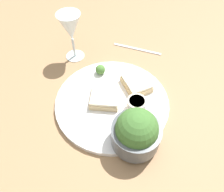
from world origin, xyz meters
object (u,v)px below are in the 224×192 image
object	(u,v)px
wine_glass	(71,29)
fork	(137,49)
salad_bowl	(136,132)
sauce_ramekin	(136,104)
cheese_toast_far	(136,83)
cheese_toast_near	(105,96)

from	to	relation	value
wine_glass	fork	size ratio (longest dim) A/B	0.93
salad_bowl	sauce_ramekin	distance (m)	0.09
cheese_toast_far	fork	xyz separation A→B (m)	(0.18, 0.02, -0.02)
sauce_ramekin	cheese_toast_far	distance (m)	0.08
cheese_toast_near	fork	distance (m)	0.25
salad_bowl	fork	xyz separation A→B (m)	(0.35, 0.04, -0.05)
sauce_ramekin	cheese_toast_near	bearing A→B (deg)	78.66
sauce_ramekin	cheese_toast_far	world-z (taller)	sauce_ramekin
cheese_toast_far	wine_glass	distance (m)	0.25
sauce_ramekin	cheese_toast_near	xyz separation A→B (m)	(0.02, 0.09, -0.01)
wine_glass	fork	world-z (taller)	wine_glass
fork	salad_bowl	bearing A→B (deg)	-173.78
cheese_toast_near	fork	size ratio (longest dim) A/B	0.53
cheese_toast_far	cheese_toast_near	bearing A→B (deg)	128.45
salad_bowl	wine_glass	distance (m)	0.37
wine_glass	salad_bowl	bearing A→B (deg)	-139.26
salad_bowl	sauce_ramekin	bearing A→B (deg)	6.13
salad_bowl	cheese_toast_near	xyz separation A→B (m)	(0.11, 0.10, -0.03)
wine_glass	cheese_toast_near	bearing A→B (deg)	-139.84
salad_bowl	cheese_toast_near	distance (m)	0.15
sauce_ramekin	fork	xyz separation A→B (m)	(0.26, 0.03, -0.03)
cheese_toast_far	salad_bowl	bearing A→B (deg)	-173.55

